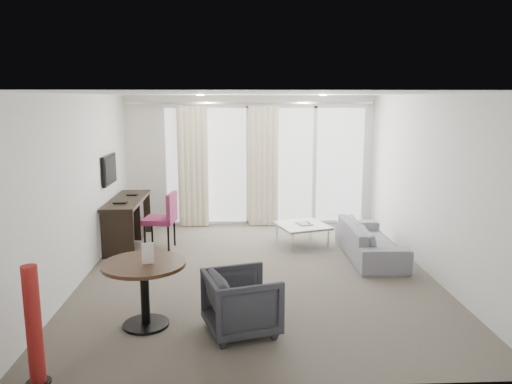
{
  "coord_description": "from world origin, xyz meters",
  "views": [
    {
      "loc": [
        -0.35,
        -7.03,
        2.53
      ],
      "look_at": [
        0.0,
        0.6,
        1.1
      ],
      "focal_mm": 35.0,
      "sensor_mm": 36.0,
      "label": 1
    }
  ],
  "objects_px": {
    "desk": "(128,222)",
    "red_lamp": "(34,326)",
    "round_table": "(145,294)",
    "rattan_chair_b": "(318,192)",
    "coffee_table": "(302,235)",
    "desk_chair": "(160,221)",
    "tub_armchair": "(242,303)",
    "rattan_chair_a": "(277,198)",
    "sofa": "(370,240)"
  },
  "relations": [
    {
      "from": "desk",
      "to": "coffee_table",
      "type": "height_order",
      "value": "desk"
    },
    {
      "from": "desk",
      "to": "rattan_chair_b",
      "type": "relative_size",
      "value": 1.91
    },
    {
      "from": "round_table",
      "to": "red_lamp",
      "type": "bearing_deg",
      "value": -124.02
    },
    {
      "from": "desk_chair",
      "to": "round_table",
      "type": "xyz_separation_m",
      "value": [
        0.26,
        -2.97,
        -0.12
      ]
    },
    {
      "from": "sofa",
      "to": "rattan_chair_b",
      "type": "relative_size",
      "value": 2.1
    },
    {
      "from": "red_lamp",
      "to": "tub_armchair",
      "type": "relative_size",
      "value": 1.48
    },
    {
      "from": "desk",
      "to": "sofa",
      "type": "xyz_separation_m",
      "value": [
        4.06,
        -0.92,
        -0.13
      ]
    },
    {
      "from": "red_lamp",
      "to": "sofa",
      "type": "xyz_separation_m",
      "value": [
        3.97,
        3.49,
        -0.28
      ]
    },
    {
      "from": "rattan_chair_b",
      "to": "sofa",
      "type": "bearing_deg",
      "value": -95.39
    },
    {
      "from": "tub_armchair",
      "to": "rattan_chair_b",
      "type": "bearing_deg",
      "value": -33.66
    },
    {
      "from": "red_lamp",
      "to": "sofa",
      "type": "height_order",
      "value": "red_lamp"
    },
    {
      "from": "round_table",
      "to": "rattan_chair_b",
      "type": "xyz_separation_m",
      "value": [
        2.92,
        5.73,
        0.08
      ]
    },
    {
      "from": "red_lamp",
      "to": "rattan_chair_a",
      "type": "xyz_separation_m",
      "value": [
        2.72,
        6.56,
        -0.18
      ]
    },
    {
      "from": "desk",
      "to": "desk_chair",
      "type": "distance_m",
      "value": 0.67
    },
    {
      "from": "tub_armchair",
      "to": "rattan_chair_a",
      "type": "distance_m",
      "value": 5.7
    },
    {
      "from": "tub_armchair",
      "to": "sofa",
      "type": "relative_size",
      "value": 0.39
    },
    {
      "from": "sofa",
      "to": "rattan_chair_b",
      "type": "distance_m",
      "value": 3.4
    },
    {
      "from": "round_table",
      "to": "coffee_table",
      "type": "relative_size",
      "value": 1.15
    },
    {
      "from": "desk",
      "to": "sofa",
      "type": "relative_size",
      "value": 0.91
    },
    {
      "from": "rattan_chair_b",
      "to": "red_lamp",
      "type": "bearing_deg",
      "value": -128.34
    },
    {
      "from": "rattan_chair_a",
      "to": "sofa",
      "type": "bearing_deg",
      "value": -85.13
    },
    {
      "from": "coffee_table",
      "to": "sofa",
      "type": "bearing_deg",
      "value": -36.15
    },
    {
      "from": "red_lamp",
      "to": "rattan_chair_a",
      "type": "bearing_deg",
      "value": 67.46
    },
    {
      "from": "rattan_chair_a",
      "to": "rattan_chair_b",
      "type": "xyz_separation_m",
      "value": [
        0.97,
        0.31,
        0.08
      ]
    },
    {
      "from": "desk",
      "to": "coffee_table",
      "type": "bearing_deg",
      "value": -3.43
    },
    {
      "from": "coffee_table",
      "to": "rattan_chair_b",
      "type": "distance_m",
      "value": 2.76
    },
    {
      "from": "round_table",
      "to": "red_lamp",
      "type": "distance_m",
      "value": 1.39
    },
    {
      "from": "red_lamp",
      "to": "rattan_chair_a",
      "type": "relative_size",
      "value": 1.49
    },
    {
      "from": "rattan_chair_a",
      "to": "red_lamp",
      "type": "bearing_deg",
      "value": -129.8
    },
    {
      "from": "desk",
      "to": "red_lamp",
      "type": "relative_size",
      "value": 1.56
    },
    {
      "from": "desk_chair",
      "to": "round_table",
      "type": "distance_m",
      "value": 2.98
    },
    {
      "from": "red_lamp",
      "to": "rattan_chair_b",
      "type": "xyz_separation_m",
      "value": [
        3.7,
        6.87,
        -0.1
      ]
    },
    {
      "from": "sofa",
      "to": "coffee_table",
      "type": "bearing_deg",
      "value": 53.85
    },
    {
      "from": "desk",
      "to": "red_lamp",
      "type": "distance_m",
      "value": 4.41
    },
    {
      "from": "round_table",
      "to": "rattan_chair_a",
      "type": "xyz_separation_m",
      "value": [
        1.95,
        5.42,
        -0.0
      ]
    },
    {
      "from": "sofa",
      "to": "desk_chair",
      "type": "bearing_deg",
      "value": 79.84
    },
    {
      "from": "coffee_table",
      "to": "sofa",
      "type": "height_order",
      "value": "sofa"
    },
    {
      "from": "desk_chair",
      "to": "rattan_chair_a",
      "type": "height_order",
      "value": "desk_chair"
    },
    {
      "from": "desk",
      "to": "rattan_chair_b",
      "type": "bearing_deg",
      "value": 33.14
    },
    {
      "from": "round_table",
      "to": "coffee_table",
      "type": "distance_m",
      "value": 3.79
    },
    {
      "from": "rattan_chair_b",
      "to": "round_table",
      "type": "bearing_deg",
      "value": -127.11
    },
    {
      "from": "desk",
      "to": "rattan_chair_a",
      "type": "xyz_separation_m",
      "value": [
        2.81,
        2.16,
        -0.03
      ]
    },
    {
      "from": "red_lamp",
      "to": "tub_armchair",
      "type": "distance_m",
      "value": 2.09
    },
    {
      "from": "sofa",
      "to": "rattan_chair_a",
      "type": "relative_size",
      "value": 2.56
    },
    {
      "from": "tub_armchair",
      "to": "rattan_chair_a",
      "type": "bearing_deg",
      "value": -25.22
    },
    {
      "from": "round_table",
      "to": "coffee_table",
      "type": "bearing_deg",
      "value": 54.48
    },
    {
      "from": "desk_chair",
      "to": "red_lamp",
      "type": "distance_m",
      "value": 4.14
    },
    {
      "from": "desk",
      "to": "desk_chair",
      "type": "height_order",
      "value": "desk_chair"
    },
    {
      "from": "tub_armchair",
      "to": "sofa",
      "type": "xyz_separation_m",
      "value": [
        2.12,
        2.56,
        -0.06
      ]
    },
    {
      "from": "rattan_chair_a",
      "to": "round_table",
      "type": "bearing_deg",
      "value": -127.08
    }
  ]
}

